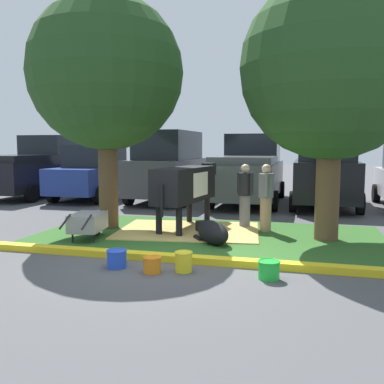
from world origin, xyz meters
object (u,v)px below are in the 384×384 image
Objects in this scene: suv_dark_grey at (169,166)px; calf_lying at (212,232)px; bucket_yellow at (184,261)px; pickup_truck_black at (39,168)px; shade_tree_right at (332,69)px; cow_holstein at (186,184)px; sedan_blue at (95,173)px; wheelbarrow at (88,222)px; bucket_orange at (152,264)px; person_handler at (245,194)px; shade_tree_left at (106,74)px; pickup_truck_maroon at (250,171)px; person_visitor_near at (266,196)px; suv_black at (325,168)px; bucket_green at (269,270)px; bucket_blue at (117,258)px.

calf_lying is at bearing -64.97° from suv_dark_grey.
pickup_truck_black is at bearing 134.80° from bucket_yellow.
shade_tree_right is at bearing -27.36° from pickup_truck_black.
pickup_truck_black is (-10.76, 5.57, -2.43)m from shade_tree_right.
sedan_blue reaches higher than cow_holstein.
bucket_orange is (2.10, -1.84, -0.25)m from wheelbarrow.
suv_dark_grey reaches higher than person_handler.
shade_tree_left is 1.02× the size of pickup_truck_maroon.
suv_black is (1.50, 4.72, 0.43)m from person_visitor_near.
person_handler reaches higher than wheelbarrow.
sedan_blue is (-6.24, 4.28, 0.16)m from person_handler.
suv_dark_grey is at bearing -174.74° from pickup_truck_maroon.
pickup_truck_black is (-8.00, 8.71, 0.98)m from bucket_orange.
bucket_green is at bearing -80.89° from pickup_truck_maroon.
bucket_yellow is 1.34m from bucket_green.
person_visitor_near is 4.22m from bucket_blue.
sedan_blue is at bearing 146.98° from shade_tree_right.
bucket_blue is 9.55m from sedan_blue.
wheelbarrow is at bearing -86.85° from suv_dark_grey.
shade_tree_right is at bearing 41.45° from bucket_blue.
pickup_truck_maroon reaches higher than cow_holstein.
person_visitor_near reaches higher than bucket_green.
bucket_blue is (1.63, -3.09, -3.52)m from shade_tree_left.
bucket_blue is 0.06× the size of pickup_truck_maroon.
suv_dark_grey is (-2.94, 8.36, 1.10)m from bucket_yellow.
shade_tree_right is at bearing -0.78° from shade_tree_left.
bucket_green is at bearing -63.02° from suv_dark_grey.
shade_tree_right is 5.39m from bucket_orange.
pickup_truck_maroon reaches higher than bucket_orange.
cow_holstein is 5.92m from suv_black.
bucket_green is 8.46m from suv_black.
wheelbarrow is 0.30× the size of pickup_truck_maroon.
shade_tree_right reaches higher than bucket_green.
suv_black is at bearing 68.66° from calf_lying.
suv_dark_grey is 2.90m from pickup_truck_maroon.
suv_black reaches higher than sedan_blue.
person_handler is 0.67m from person_visitor_near.
shade_tree_left is 3.55× the size of person_handler.
shade_tree_right reaches higher than wheelbarrow.
suv_dark_grey is (-3.36, 4.41, 0.44)m from person_handler.
person_handler is 7.57m from sedan_blue.
sedan_blue is 0.96× the size of suv_dark_grey.
pickup_truck_black is at bearing 173.52° from sedan_blue.
suv_black is at bearing 72.42° from person_visitor_near.
bucket_blue is 0.08× the size of sedan_blue.
shade_tree_left is 3.21m from cow_holstein.
person_visitor_near is at bearing 74.75° from bucket_yellow.
bucket_orange is 0.88× the size of bucket_green.
bucket_green is at bearing -97.70° from suv_black.
sedan_blue is at bearing -176.01° from pickup_truck_maroon.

